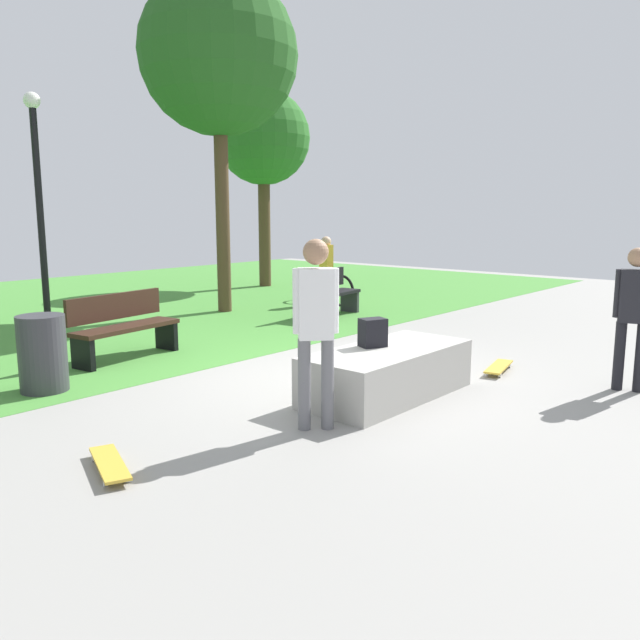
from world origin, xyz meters
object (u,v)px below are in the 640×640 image
object	(u,v)px
skateboard_spare	(110,464)
skater_watching	(316,319)
tree_leaning_ash	(263,139)
park_bench_by_oak	(327,292)
park_bench_near_lamppost	(123,325)
lamp_post	(38,186)
tree_slender_maple	(219,56)
concrete_ledge	(387,372)
backpack_on_ledge	(373,333)
cyclist_on_bicycle	(326,275)
skateboard_by_ledge	(499,367)
trash_bin	(43,354)
skater_performing_trick	(634,309)

from	to	relation	value
skateboard_spare	skater_watching	bearing A→B (deg)	-17.40
skateboard_spare	tree_leaning_ash	distance (m)	13.20
park_bench_by_oak	tree_leaning_ash	xyz separation A→B (m)	(2.78, 4.59, 3.42)
park_bench_near_lamppost	lamp_post	world-z (taller)	lamp_post
tree_slender_maple	tree_leaning_ash	distance (m)	4.61
park_bench_by_oak	tree_leaning_ash	bearing A→B (deg)	58.84
skateboard_spare	concrete_ledge	bearing A→B (deg)	-8.32
backpack_on_ledge	cyclist_on_bicycle	size ratio (longest dim) A/B	0.18
cyclist_on_bicycle	lamp_post	bearing A→B (deg)	160.06
skateboard_by_ledge	trash_bin	size ratio (longest dim) A/B	0.93
tree_leaning_ash	trash_bin	xyz separation A→B (m)	(-8.89, -5.53, -3.46)
skateboard_spare	cyclist_on_bicycle	size ratio (longest dim) A/B	0.45
park_bench_near_lamppost	backpack_on_ledge	bearing A→B (deg)	-76.53
park_bench_by_oak	lamp_post	world-z (taller)	lamp_post
concrete_ledge	tree_slender_maple	size ratio (longest dim) A/B	0.32
park_bench_by_oak	tree_leaning_ash	world-z (taller)	tree_leaning_ash
park_bench_by_oak	park_bench_near_lamppost	bearing A→B (deg)	-177.66
skateboard_spare	trash_bin	xyz separation A→B (m)	(0.75, 2.63, 0.38)
park_bench_near_lamppost	park_bench_by_oak	distance (m)	4.60
tree_slender_maple	trash_bin	world-z (taller)	tree_slender_maple
skater_watching	park_bench_near_lamppost	bearing A→B (deg)	83.88
backpack_on_ledge	skater_watching	world-z (taller)	skater_watching
skater_watching	skateboard_spare	bearing A→B (deg)	162.60
skater_performing_trick	skateboard_spare	distance (m)	5.79
skater_watching	tree_slender_maple	xyz separation A→B (m)	(4.14, 6.16, 3.93)
skater_watching	lamp_post	world-z (taller)	lamp_post
park_bench_by_oak	backpack_on_ledge	bearing A→B (deg)	-134.08
concrete_ledge	backpack_on_ledge	bearing A→B (deg)	99.66
concrete_ledge	lamp_post	size ratio (longest dim) A/B	0.52
backpack_on_ledge	skater_watching	xyz separation A→B (m)	(-1.30, -0.30, 0.36)
concrete_ledge	tree_leaning_ash	size ratio (longest dim) A/B	0.40
skateboard_by_ledge	backpack_on_ledge	bearing A→B (deg)	161.34
skateboard_by_ledge	trash_bin	world-z (taller)	trash_bin
skater_watching	skateboard_by_ledge	size ratio (longest dim) A/B	2.18
trash_bin	tree_slender_maple	bearing A→B (deg)	29.40
park_bench_near_lamppost	tree_leaning_ash	xyz separation A→B (m)	(7.38, 4.78, 3.42)
skateboard_spare	lamp_post	size ratio (longest dim) A/B	0.20
skateboard_by_ledge	park_bench_by_oak	bearing A→B (deg)	67.65
skateboard_spare	park_bench_by_oak	bearing A→B (deg)	27.49
backpack_on_ledge	park_bench_near_lamppost	distance (m)	3.77
concrete_ledge	skater_performing_trick	world-z (taller)	skater_performing_trick
park_bench_by_oak	trash_bin	distance (m)	6.18
concrete_ledge	cyclist_on_bicycle	size ratio (longest dim) A/B	1.16
skater_watching	skater_performing_trick	bearing A→B (deg)	-28.91
skater_watching	trash_bin	distance (m)	3.44
park_bench_by_oak	lamp_post	distance (m)	5.49
park_bench_near_lamppost	skateboard_spare	bearing A→B (deg)	-123.76
skater_watching	tree_leaning_ash	world-z (taller)	tree_leaning_ash
concrete_ledge	skateboard_spare	bearing A→B (deg)	171.68
lamp_post	tree_leaning_ash	bearing A→B (deg)	12.44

